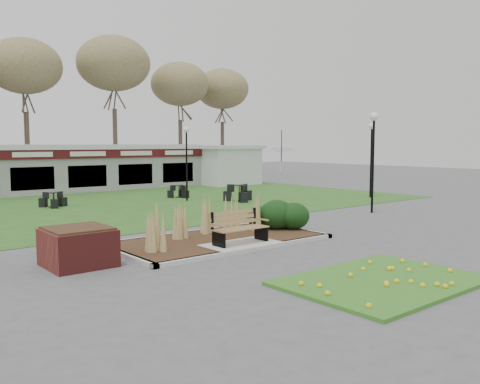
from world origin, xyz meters
TOP-DOWN VIEW (x-y plane):
  - ground at (0.00, 0.00)m, footprint 100.00×100.00m
  - lawn at (0.00, 12.00)m, footprint 34.00×16.00m
  - flower_bed at (0.00, -4.60)m, footprint 4.20×3.00m
  - planting_bed at (1.27, 1.35)m, footprint 6.75×3.40m
  - park_bench at (0.00, 0.25)m, footprint 1.70×0.66m
  - brick_planter at (-4.40, 1.00)m, footprint 1.50×1.50m
  - food_pavilion at (0.00, 19.96)m, footprint 24.60×3.40m
  - service_hut at (13.50, 18.00)m, footprint 4.40×3.40m
  - lamp_post_near_right at (9.04, 2.27)m, footprint 0.35×0.35m
  - lamp_post_mid_right at (5.34, 10.99)m, footprint 0.32×0.32m
  - lamp_post_far_right at (14.00, 5.99)m, footprint 0.34×0.34m
  - bistro_set_b at (-0.91, 12.70)m, footprint 1.24×1.24m
  - bistro_set_c at (7.30, 9.13)m, footprint 1.47×1.55m
  - bistro_set_d at (5.91, 12.62)m, footprint 1.23×1.18m
  - patio_umbrella at (16.00, 15.05)m, footprint 2.64×2.67m

SIDE VIEW (x-z plane):
  - ground at x=0.00m, z-range 0.00..0.00m
  - lawn at x=0.00m, z-range 0.00..0.02m
  - flower_bed at x=0.00m, z-range -0.01..0.15m
  - bistro_set_d at x=5.91m, z-range -0.09..0.57m
  - bistro_set_b at x=-0.91m, z-range -0.09..0.59m
  - bistro_set_c at x=7.30m, z-range -0.12..0.72m
  - planting_bed at x=1.27m, z-range -0.27..1.00m
  - brick_planter at x=-4.40m, z-range 0.00..0.95m
  - park_bench at x=0.00m, z-range 0.12..1.05m
  - service_hut at x=13.50m, z-range 0.04..2.86m
  - food_pavilion at x=0.00m, z-range 0.03..2.93m
  - patio_umbrella at x=16.00m, z-range 0.38..3.17m
  - lamp_post_mid_right at x=5.34m, z-range 0.87..4.69m
  - lamp_post_far_right at x=14.00m, z-range 0.93..4.99m
  - lamp_post_near_right at x=9.04m, z-range 0.98..5.24m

